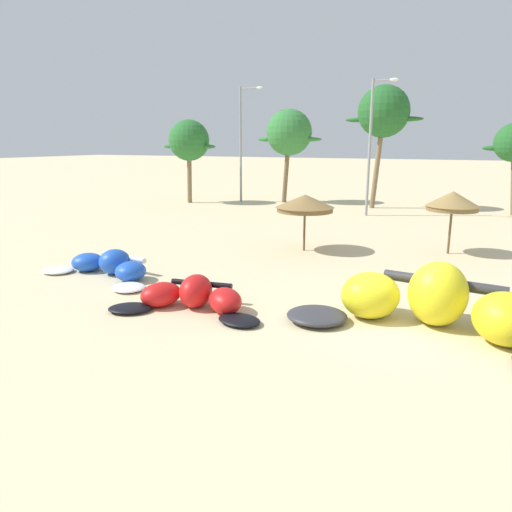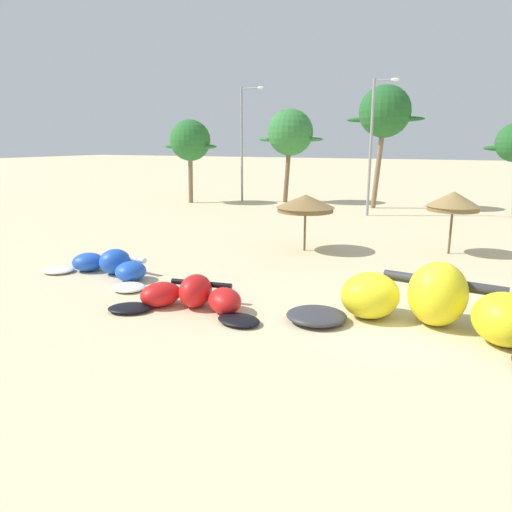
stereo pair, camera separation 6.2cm
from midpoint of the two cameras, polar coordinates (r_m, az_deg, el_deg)
name	(u,v)px [view 1 (the left image)]	position (r m, az deg, el deg)	size (l,w,h in m)	color
ground_plane	(391,326)	(13.35, 15.74, -8.10)	(260.00, 260.00, 0.00)	beige
kite_far_left	(109,266)	(18.28, -17.35, -1.17)	(5.32, 2.84, 0.94)	white
kite_left	(193,297)	(14.11, -7.75, -4.90)	(4.80, 2.58, 0.98)	black
kite_left_of_center	(434,305)	(13.25, 20.40, -5.55)	(7.58, 3.92, 1.74)	#333338
beach_umbrella_near_van	(305,203)	(21.32, 5.82, 6.33)	(2.62, 2.62, 2.54)	brown
beach_umbrella_middle	(453,201)	(22.27, 22.46, 6.12)	(2.25, 2.25, 2.74)	brown
palm_leftmost	(189,141)	(38.80, -8.09, 13.50)	(4.80, 3.20, 6.52)	#7F6647
palm_left	(289,133)	(38.77, 3.94, 14.51)	(5.41, 3.61, 7.34)	brown
palm_left_of_gap	(384,112)	(36.36, 15.02, 16.30)	(5.49, 3.66, 8.74)	#7F6647
lamppost_west	(243,138)	(39.14, -1.67, 13.92)	(2.03, 0.24, 9.00)	gray
lamppost_west_center	(372,141)	(32.39, 13.70, 13.28)	(1.64, 0.24, 8.70)	gray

